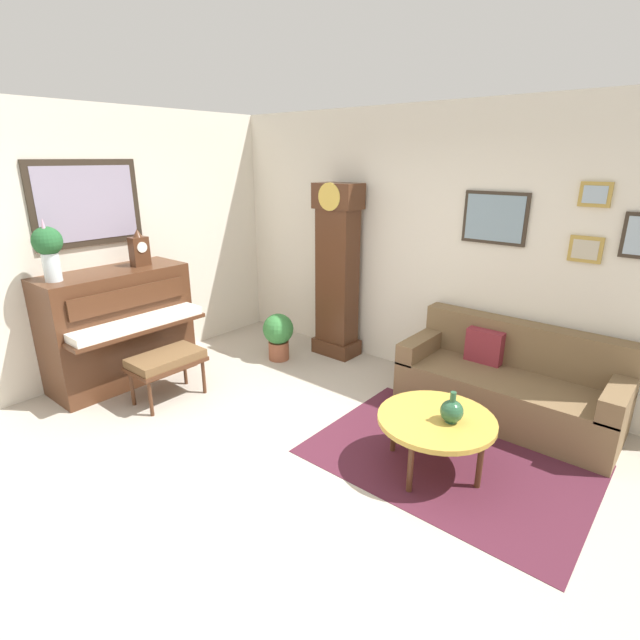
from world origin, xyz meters
The scene contains 13 objects.
ground_plane centered at (0.00, 0.00, -0.05)m, with size 6.40×6.00×0.10m, color #B2A899.
wall_left centered at (-2.60, 0.00, 1.41)m, with size 0.13×4.90×2.80m.
wall_back centered at (0.02, 2.40, 1.40)m, with size 5.30×0.13×2.80m.
area_rug centered at (1.10, 0.98, 0.00)m, with size 2.10×1.50×0.01m, color #4C1E2D.
piano centered at (-2.23, 0.08, 0.61)m, with size 0.87×1.44×1.20m.
piano_bench centered at (-1.49, 0.13, 0.41)m, with size 0.42×0.70×0.48m.
grandfather_clock centered at (-0.95, 2.13, 0.96)m, with size 0.52×0.34×2.03m.
couch centered at (1.19, 1.98, 0.31)m, with size 1.90×0.80×0.84m.
coffee_table centered at (1.05, 0.79, 0.41)m, with size 0.88×0.88×0.44m.
mantel_clock centered at (-2.23, 0.41, 1.38)m, with size 0.13×0.18×0.38m.
flower_vase centered at (-2.23, -0.47, 1.52)m, with size 0.26×0.26×0.58m.
green_jug centered at (1.16, 0.80, 0.53)m, with size 0.17×0.17×0.24m.
potted_plant centered at (-1.36, 1.55, 0.32)m, with size 0.36×0.36×0.56m.
Camera 1 is at (2.41, -2.20, 2.29)m, focal length 26.97 mm.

